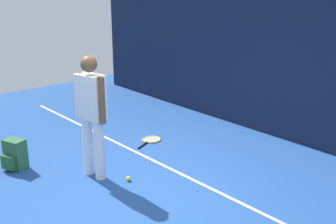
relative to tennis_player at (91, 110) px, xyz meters
name	(u,v)px	position (x,y,z in m)	size (l,w,h in m)	color
ground_plane	(145,191)	(0.82, 0.24, -0.97)	(12.00, 12.00, 0.00)	#234C93
back_fence	(286,63)	(0.82, 3.24, 0.34)	(10.00, 0.10, 2.61)	#141E38
court_line	(184,175)	(0.82, 0.94, -0.96)	(9.00, 0.05, 0.00)	white
tennis_player	(91,110)	(0.00, 0.00, 0.00)	(0.53, 0.28, 1.70)	white
tennis_racket	(151,140)	(-0.52, 1.43, -0.95)	(0.42, 0.63, 0.03)	black
backpack	(15,155)	(-0.97, -0.73, -0.76)	(0.35, 0.35, 0.44)	#2D6038
tennis_ball_near_player	(128,179)	(0.44, 0.26, -0.93)	(0.07, 0.07, 0.07)	#CCE033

